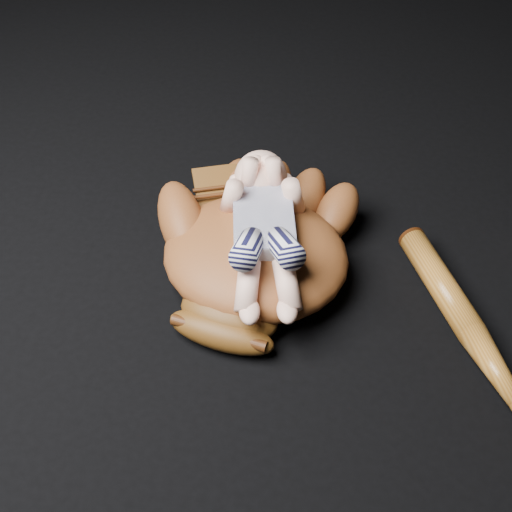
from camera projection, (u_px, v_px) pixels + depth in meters
name	position (u px, v px, depth m)	size (l,w,h in m)	color
baseball_glove	(256.00, 249.00, 1.21)	(0.40, 0.45, 0.14)	#612F14
newborn_baby	(265.00, 230.00, 1.16)	(0.16, 0.36, 0.14)	beige
baseball_bat	(481.00, 347.00, 1.12)	(0.05, 0.51, 0.05)	#91571C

